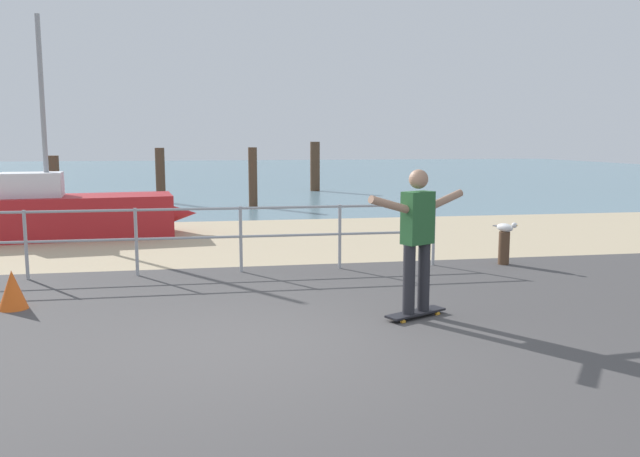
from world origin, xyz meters
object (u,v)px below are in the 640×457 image
(skateboard, at_px, (416,313))
(traffic_cone, at_px, (13,291))
(skateboarder, at_px, (417,232))
(sailboat, at_px, (72,214))
(seagull, at_px, (506,227))
(bollard_short, at_px, (504,249))

(skateboard, distance_m, traffic_cone, 4.87)
(skateboarder, height_order, traffic_cone, skateboarder)
(skateboarder, xyz_separation_m, traffic_cone, (-4.72, 1.19, -0.77))
(sailboat, relative_size, skateboard, 6.28)
(skateboarder, xyz_separation_m, seagull, (2.46, 2.79, -0.38))
(sailboat, xyz_separation_m, traffic_cone, (0.47, -5.93, -0.27))
(skateboard, height_order, traffic_cone, traffic_cone)
(skateboarder, xyz_separation_m, bollard_short, (2.45, 2.80, -0.74))
(bollard_short, bearing_deg, skateboard, -131.16)
(skateboard, xyz_separation_m, traffic_cone, (-4.72, 1.19, 0.18))
(sailboat, height_order, bollard_short, sailboat)
(bollard_short, bearing_deg, sailboat, 150.52)
(seagull, bearing_deg, skateboard, -131.39)
(skateboard, relative_size, skateboarder, 0.49)
(seagull, distance_m, traffic_cone, 7.36)
(sailboat, bearing_deg, seagull, -29.54)
(skateboard, height_order, seagull, seagull)
(sailboat, relative_size, seagull, 10.94)
(bollard_short, xyz_separation_m, traffic_cone, (-7.17, -1.62, -0.03))
(seagull, xyz_separation_m, traffic_cone, (-7.17, -1.60, -0.39))
(skateboard, distance_m, bollard_short, 3.73)
(skateboard, height_order, bollard_short, bollard_short)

